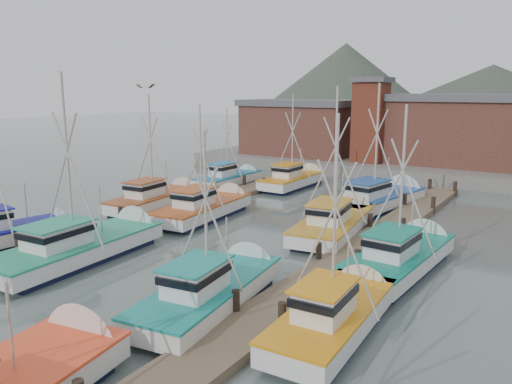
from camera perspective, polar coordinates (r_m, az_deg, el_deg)
The scene contains 20 objects.
ground at distance 24.37m, azimuth -11.24°, elevation -9.05°, with size 260.00×260.00×0.00m, color #455350.
dock_left at distance 31.81m, azimuth -15.25°, elevation -3.92°, with size 2.30×46.00×1.50m.
dock_right at distance 23.68m, azimuth 8.31°, elevation -9.02°, with size 2.30×46.00×1.50m.
quay at distance 56.12m, azimuth 16.05°, elevation 3.05°, with size 44.00×16.00×1.20m, color gray.
shed_left at distance 58.06m, azimuth 5.17°, elevation 7.44°, with size 12.72×8.48×6.20m.
shed_center at distance 54.26m, azimuth 22.39°, elevation 6.71°, with size 14.84×9.54×6.90m.
lookout_tower at distance 52.49m, azimuth 12.94°, elevation 8.09°, with size 3.60×3.60×8.50m.
distant_hills at distance 141.98m, azimuth 21.46°, elevation 7.38°, with size 175.00×140.00×42.00m.
boat_4 at distance 27.15m, azimuth -18.79°, elevation -5.77°, with size 4.15×10.27×10.28m.
boat_5 at distance 20.41m, azimuth -4.59°, elevation -10.99°, with size 3.79×8.91×7.77m.
boat_6 at distance 30.90m, azimuth -26.03°, elevation -4.27°, with size 3.70×8.29×8.41m.
boat_7 at distance 18.54m, azimuth 9.36°, elevation -13.52°, with size 3.35×7.93×8.37m.
boat_8 at distance 33.99m, azimuth -5.55°, elevation -1.76°, with size 3.58×9.20×8.32m.
boat_9 at distance 30.49m, azimuth 9.22°, elevation -3.41°, with size 4.12×9.72×9.56m.
boat_10 at distance 37.32m, azimuth -11.03°, elevation -0.71°, with size 3.66×8.91×8.93m.
boat_11 at distance 25.18m, azimuth 16.45°, elevation -6.99°, with size 3.54×9.07×8.64m.
boat_12 at distance 44.51m, azimuth 4.53°, elevation 1.45°, with size 3.55×8.56×8.91m.
boat_13 at distance 37.61m, azimuth 13.93°, elevation -0.74°, with size 4.85×10.59×9.93m.
boat_14 at distance 44.84m, azimuth -2.81°, elevation 1.54°, with size 3.10×7.83×7.56m.
gull_far at distance 23.96m, azimuth -12.54°, elevation 11.68°, with size 1.51×0.66×0.24m.
Camera 1 is at (16.13, -16.17, 8.50)m, focal length 35.00 mm.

